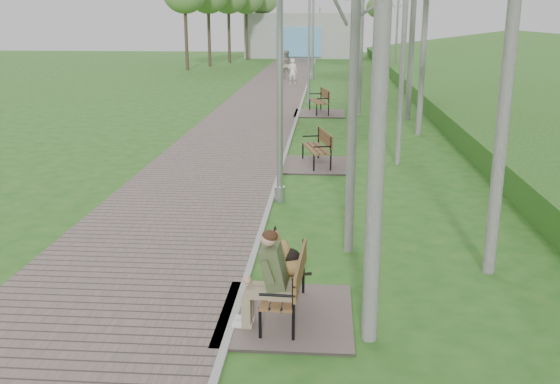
{
  "coord_description": "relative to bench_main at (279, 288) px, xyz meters",
  "views": [
    {
      "loc": [
        1.15,
        -9.18,
        3.8
      ],
      "look_at": [
        0.42,
        0.48,
        1.05
      ],
      "focal_mm": 40.0,
      "sensor_mm": 36.0,
      "label": 1
    }
  ],
  "objects": [
    {
      "name": "ground",
      "position": [
        -0.58,
        1.82,
        -0.42
      ],
      "size": [
        120.0,
        120.0,
        0.0
      ],
      "primitive_type": "plane",
      "color": "#25591B",
      "rests_on": "ground"
    },
    {
      "name": "walkway",
      "position": [
        -2.33,
        23.32,
        -0.4
      ],
      "size": [
        3.5,
        67.0,
        0.04
      ],
      "primitive_type": "cube",
      "color": "#645751",
      "rests_on": "ground"
    },
    {
      "name": "kerb",
      "position": [
        -0.58,
        23.32,
        -0.39
      ],
      "size": [
        0.1,
        67.0,
        0.05
      ],
      "primitive_type": "cube",
      "color": "#999993",
      "rests_on": "ground"
    },
    {
      "name": "building_north",
      "position": [
        -2.08,
        52.8,
        1.58
      ],
      "size": [
        10.0,
        5.2,
        4.0
      ],
      "color": "#9E9E99",
      "rests_on": "ground"
    },
    {
      "name": "bench_main",
      "position": [
        0.0,
        0.0,
        0.0
      ],
      "size": [
        1.72,
        1.91,
        1.5
      ],
      "color": "#645751",
      "rests_on": "ground"
    },
    {
      "name": "bench_second",
      "position": [
        0.31,
        8.59,
        -0.21
      ],
      "size": [
        1.85,
        2.05,
        1.13
      ],
      "color": "#645751",
      "rests_on": "ground"
    },
    {
      "name": "bench_third",
      "position": [
        0.24,
        17.56,
        -0.19
      ],
      "size": [
        2.0,
        2.23,
        1.23
      ],
      "color": "#645751",
      "rests_on": "ground"
    },
    {
      "name": "lamp_post_near",
      "position": [
        -0.39,
        5.25,
        2.24
      ],
      "size": [
        0.22,
        0.22,
        5.69
      ],
      "color": "#979A9F",
      "rests_on": "ground"
    },
    {
      "name": "lamp_post_second",
      "position": [
        -0.26,
        19.92,
        1.75
      ],
      "size": [
        0.18,
        0.18,
        4.65
      ],
      "color": "#979A9F",
      "rests_on": "ground"
    },
    {
      "name": "lamp_post_third",
      "position": [
        -0.38,
        31.3,
        2.32
      ],
      "size": [
        0.23,
        0.23,
        5.86
      ],
      "color": "#979A9F",
      "rests_on": "ground"
    },
    {
      "name": "lamp_post_far",
      "position": [
        -0.3,
        53.07,
        1.7
      ],
      "size": [
        0.18,
        0.18,
        4.53
      ],
      "color": "#979A9F",
      "rests_on": "ground"
    },
    {
      "name": "pedestrian_near",
      "position": [
        -1.44,
        28.5,
        0.31
      ],
      "size": [
        0.53,
        0.35,
        1.46
      ],
      "primitive_type": "imported",
      "rotation": [
        0.0,
        0.0,
        3.14
      ],
      "color": "white",
      "rests_on": "ground"
    },
    {
      "name": "pedestrian_far",
      "position": [
        -2.03,
        31.66,
        0.45
      ],
      "size": [
        0.9,
        0.73,
        1.74
      ],
      "primitive_type": "imported",
      "rotation": [
        0.0,
        0.0,
        3.06
      ],
      "color": "gray",
      "rests_on": "ground"
    }
  ]
}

